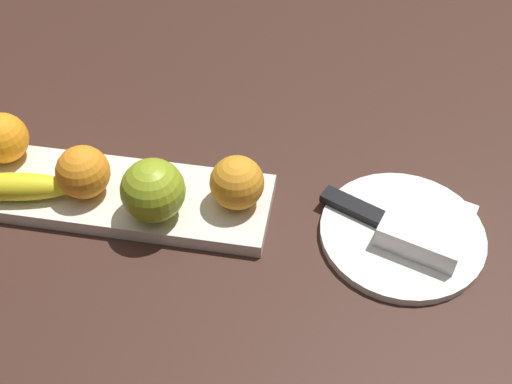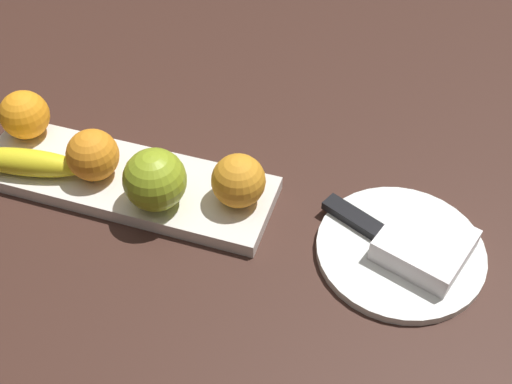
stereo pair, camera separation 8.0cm
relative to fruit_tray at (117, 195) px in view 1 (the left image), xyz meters
The scene contains 10 objects.
ground_plane 0.03m from the fruit_tray, 128.38° to the left, with size 2.40×2.40×0.00m, color #3B221B.
fruit_tray is the anchor object (origin of this frame).
apple 0.09m from the fruit_tray, 24.19° to the right, with size 0.08×0.08×0.08m, color #91A923.
banana 0.13m from the fruit_tray, 165.10° to the right, with size 0.17×0.04×0.04m, color yellow.
orange_near_apple 0.18m from the fruit_tray, 167.40° to the left, with size 0.07×0.07×0.07m, color orange.
orange_near_banana 0.06m from the fruit_tray, 168.30° to the right, with size 0.07×0.07×0.07m, color orange.
orange_center 0.17m from the fruit_tray, ahead, with size 0.07×0.07×0.07m, color orange.
dinner_plate 0.38m from the fruit_tray, ahead, with size 0.21×0.21×0.01m, color white.
folded_napkin 0.41m from the fruit_tray, ahead, with size 0.10×0.10×0.03m, color white.
knife 0.33m from the fruit_tray, ahead, with size 0.17×0.09×0.01m.
Camera 1 is at (0.30, -0.57, 0.63)m, focal length 44.31 mm.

